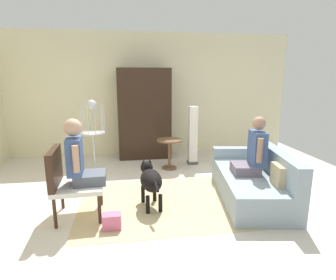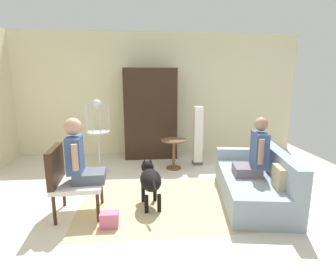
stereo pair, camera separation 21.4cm
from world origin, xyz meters
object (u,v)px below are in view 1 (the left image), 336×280
at_px(person_on_couch, 253,152).
at_px(armoire_cabinet, 144,114).
at_px(bird_cage_stand, 93,133).
at_px(column_lamp, 193,136).
at_px(armchair, 67,178).
at_px(person_on_armchair, 79,158).
at_px(dog, 151,180).
at_px(round_end_table, 169,150).
at_px(handbag, 112,221).
at_px(couch, 253,180).

height_order(person_on_couch, armoire_cabinet, armoire_cabinet).
bearing_deg(bird_cage_stand, column_lamp, 8.46).
bearing_deg(armchair, person_on_armchair, 2.90).
bearing_deg(dog, round_end_table, 72.12).
xyz_separation_m(person_on_couch, bird_cage_stand, (-2.50, 1.55, 0.06)).
relative_size(round_end_table, handbag, 2.71).
distance_m(round_end_table, column_lamp, 0.64).
xyz_separation_m(couch, bird_cage_stand, (-2.54, 1.54, 0.52)).
relative_size(column_lamp, armoire_cabinet, 0.61).
relative_size(person_on_armchair, column_lamp, 0.70).
height_order(dog, handbag, dog).
bearing_deg(round_end_table, armoire_cabinet, 113.98).
bearing_deg(round_end_table, bird_cage_stand, -178.59).
bearing_deg(bird_cage_stand, couch, -31.15).
bearing_deg(armchair, dog, 8.25).
bearing_deg(dog, bird_cage_stand, 120.49).
bearing_deg(dog, couch, 2.42).
bearing_deg(person_on_couch, dog, -178.21).
bearing_deg(armoire_cabinet, person_on_armchair, -110.42).
bearing_deg(handbag, armchair, 144.88).
bearing_deg(dog, person_on_couch, 1.79).
relative_size(couch, person_on_couch, 2.30).
distance_m(couch, round_end_table, 1.90).
height_order(person_on_couch, dog, person_on_couch).
distance_m(armchair, bird_cage_stand, 1.79).
xyz_separation_m(person_on_armchair, handbag, (0.40, -0.41, -0.71)).
distance_m(round_end_table, dog, 1.72).
xyz_separation_m(round_end_table, handbag, (-1.06, -2.20, -0.30)).
distance_m(armchair, person_on_armchair, 0.31).
bearing_deg(dog, armoire_cabinet, 87.87).
distance_m(bird_cage_stand, handbag, 2.31).
xyz_separation_m(bird_cage_stand, armoire_cabinet, (1.04, 1.01, 0.22)).
height_order(couch, person_on_couch, person_on_couch).
relative_size(couch, bird_cage_stand, 1.40).
bearing_deg(couch, dog, -177.58).
distance_m(couch, bird_cage_stand, 3.01).
distance_m(couch, person_on_armchair, 2.59).
bearing_deg(couch, armoire_cabinet, 120.52).
bearing_deg(column_lamp, armchair, -136.44).
distance_m(armchair, dog, 1.12).
height_order(couch, armoire_cabinet, armoire_cabinet).
xyz_separation_m(armchair, round_end_table, (1.63, 1.80, -0.14)).
xyz_separation_m(round_end_table, bird_cage_stand, (-1.47, -0.04, 0.39)).
bearing_deg(column_lamp, couch, -74.02).
height_order(armchair, bird_cage_stand, bird_cage_stand).
height_order(couch, bird_cage_stand, bird_cage_stand).
height_order(person_on_armchair, bird_cage_stand, bird_cage_stand).
relative_size(couch, dog, 2.35).
bearing_deg(person_on_couch, column_lamp, 104.63).
height_order(armchair, column_lamp, column_lamp).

